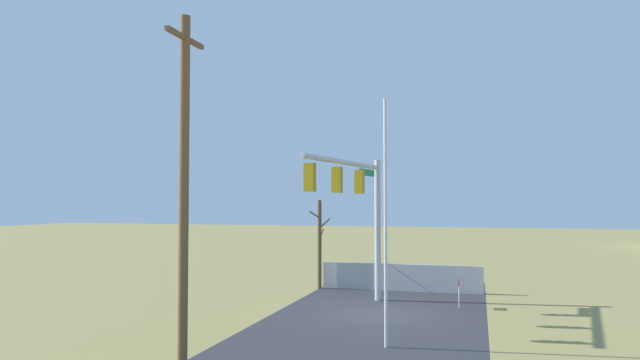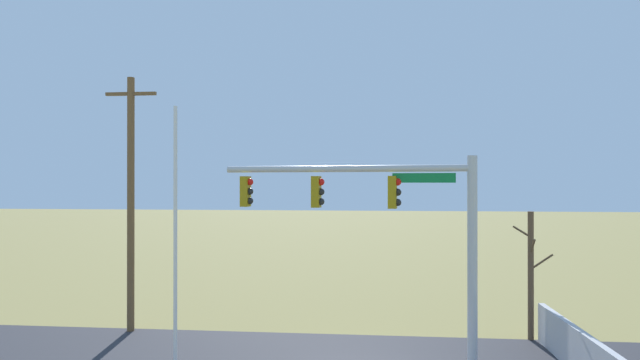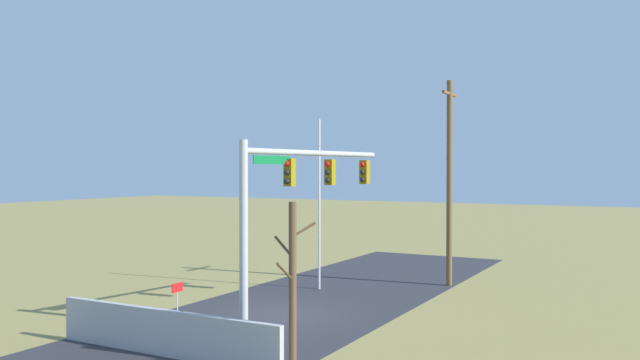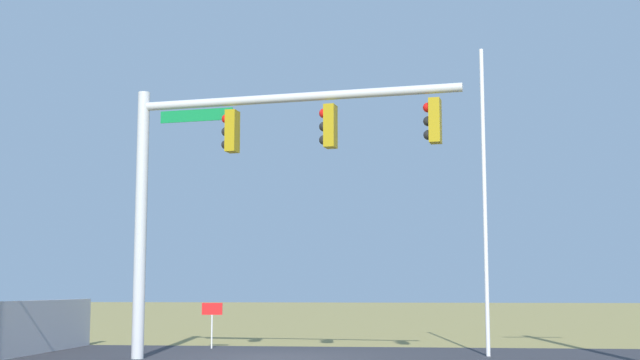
{
  "view_description": "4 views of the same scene",
  "coord_description": "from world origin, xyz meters",
  "px_view_note": "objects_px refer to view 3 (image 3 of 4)",
  "views": [
    {
      "loc": [
        -21.98,
        -3.77,
        4.33
      ],
      "look_at": [
        -1.46,
        1.96,
        5.16
      ],
      "focal_mm": 32.08,
      "sensor_mm": 36.0,
      "label": 1
    },
    {
      "loc": [
        0.1,
        -13.85,
        5.48
      ],
      "look_at": [
        -1.23,
        0.79,
        5.53
      ],
      "focal_mm": 28.02,
      "sensor_mm": 36.0,
      "label": 2
    },
    {
      "loc": [
        19.81,
        12.41,
        5.25
      ],
      "look_at": [
        -0.87,
        1.18,
        4.88
      ],
      "focal_mm": 36.0,
      "sensor_mm": 36.0,
      "label": 3
    },
    {
      "loc": [
        -3.24,
        20.0,
        1.6
      ],
      "look_at": [
        -1.16,
        1.28,
        3.98
      ],
      "focal_mm": 48.42,
      "sensor_mm": 36.0,
      "label": 4
    }
  ],
  "objects_px": {
    "signal_mast": "(292,192)",
    "utility_pole": "(449,180)",
    "flagpole": "(319,204)",
    "bare_tree": "(292,286)",
    "open_sign": "(177,292)"
  },
  "relations": [
    {
      "from": "bare_tree",
      "to": "open_sign",
      "type": "xyz_separation_m",
      "value": [
        -3.58,
        -6.94,
        -1.37
      ]
    },
    {
      "from": "flagpole",
      "to": "open_sign",
      "type": "relative_size",
      "value": 6.13
    },
    {
      "from": "signal_mast",
      "to": "utility_pole",
      "type": "bearing_deg",
      "value": 163.36
    },
    {
      "from": "bare_tree",
      "to": "open_sign",
      "type": "bearing_deg",
      "value": -117.32
    },
    {
      "from": "open_sign",
      "to": "flagpole",
      "type": "bearing_deg",
      "value": 165.25
    },
    {
      "from": "signal_mast",
      "to": "flagpole",
      "type": "bearing_deg",
      "value": -160.57
    },
    {
      "from": "flagpole",
      "to": "bare_tree",
      "type": "bearing_deg",
      "value": 25.26
    },
    {
      "from": "utility_pole",
      "to": "bare_tree",
      "type": "xyz_separation_m",
      "value": [
        14.28,
        0.28,
        -2.54
      ]
    },
    {
      "from": "signal_mast",
      "to": "bare_tree",
      "type": "bearing_deg",
      "value": 31.26
    },
    {
      "from": "bare_tree",
      "to": "signal_mast",
      "type": "bearing_deg",
      "value": -148.74
    },
    {
      "from": "signal_mast",
      "to": "flagpole",
      "type": "xyz_separation_m",
      "value": [
        -5.7,
        -2.01,
        -0.74
      ]
    },
    {
      "from": "utility_pole",
      "to": "bare_tree",
      "type": "height_order",
      "value": "utility_pole"
    },
    {
      "from": "utility_pole",
      "to": "open_sign",
      "type": "relative_size",
      "value": 7.62
    },
    {
      "from": "utility_pole",
      "to": "bare_tree",
      "type": "bearing_deg",
      "value": 1.13
    },
    {
      "from": "flagpole",
      "to": "utility_pole",
      "type": "relative_size",
      "value": 0.8
    }
  ]
}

